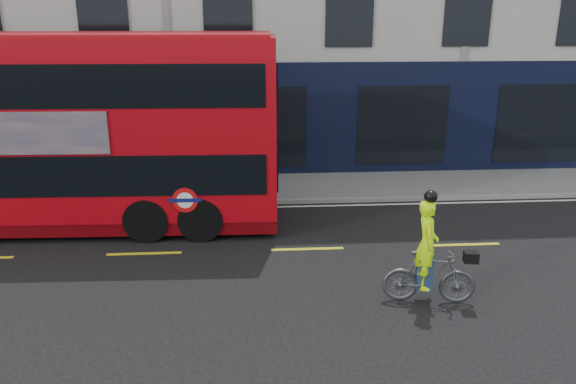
{
  "coord_description": "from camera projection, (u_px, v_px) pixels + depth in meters",
  "views": [
    {
      "loc": [
        2.64,
        -11.26,
        5.62
      ],
      "look_at": [
        3.51,
        1.45,
        1.52
      ],
      "focal_mm": 35.0,
      "sensor_mm": 36.0,
      "label": 1
    }
  ],
  "objects": [
    {
      "name": "ground",
      "position": [
        132.0,
        282.0,
        12.25
      ],
      "size": [
        120.0,
        120.0,
        0.0
      ],
      "primitive_type": "plane",
      "color": "black",
      "rests_on": "ground"
    },
    {
      "name": "pavement",
      "position": [
        171.0,
        190.0,
        18.4
      ],
      "size": [
        60.0,
        3.0,
        0.12
      ],
      "primitive_type": "cube",
      "color": "slate",
      "rests_on": "ground"
    },
    {
      "name": "kerb",
      "position": [
        164.0,
        204.0,
        16.97
      ],
      "size": [
        60.0,
        0.12,
        0.13
      ],
      "primitive_type": "cube",
      "color": "gray",
      "rests_on": "ground"
    },
    {
      "name": "road_edge_line",
      "position": [
        163.0,
        210.0,
        16.71
      ],
      "size": [
        58.0,
        0.1,
        0.01
      ],
      "primitive_type": "cube",
      "color": "silver",
      "rests_on": "ground"
    },
    {
      "name": "lane_dashes",
      "position": [
        144.0,
        253.0,
        13.67
      ],
      "size": [
        58.0,
        0.12,
        0.01
      ],
      "primitive_type": null,
      "color": "gold",
      "rests_on": "ground"
    },
    {
      "name": "bus",
      "position": [
        38.0,
        131.0,
        14.75
      ],
      "size": [
        12.77,
        3.24,
        5.12
      ],
      "rotation": [
        0.0,
        0.0,
        -0.03
      ],
      "color": "#AD060F",
      "rests_on": "ground"
    },
    {
      "name": "cyclist",
      "position": [
        429.0,
        266.0,
        11.17
      ],
      "size": [
        1.9,
        0.8,
        2.38
      ],
      "rotation": [
        0.0,
        0.0,
        -0.15
      ],
      "color": "#484B4E",
      "rests_on": "ground"
    }
  ]
}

